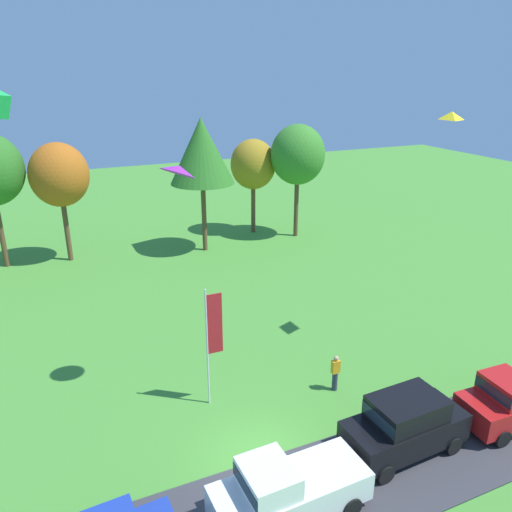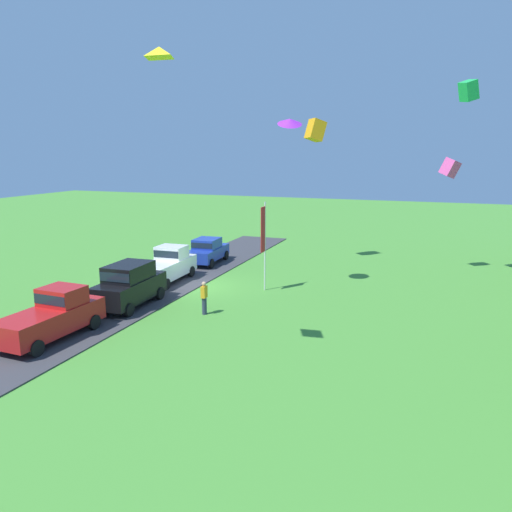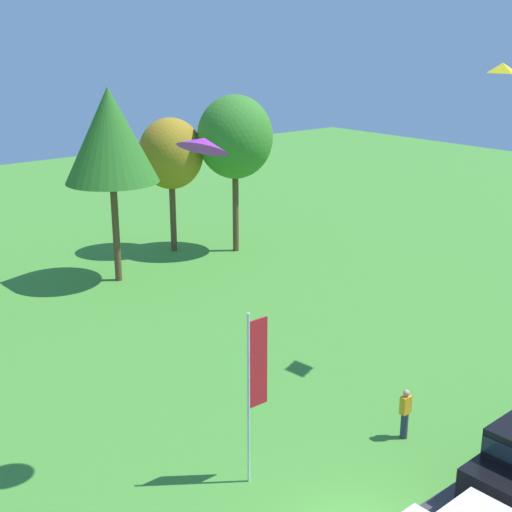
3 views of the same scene
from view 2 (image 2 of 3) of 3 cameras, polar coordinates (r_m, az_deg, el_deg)
The scene contains 13 objects.
ground_plane at distance 30.68m, azimuth -6.13°, elevation -3.52°, with size 120.00×120.00×0.00m, color #478E33.
pavement_strip at distance 31.74m, azimuth -9.90°, elevation -3.05°, with size 36.00×4.40×0.06m, color #38383D.
car_sedan_near_entrance at distance 36.63m, azimuth -5.58°, elevation 0.69°, with size 4.51×2.18×1.84m.
car_pickup_by_flagpole at distance 31.92m, azimuth -10.09°, elevation -0.99°, with size 5.06×2.17×2.14m.
car_suv_mid_row at distance 27.17m, azimuth -14.27°, elevation -3.02°, with size 4.67×2.18×2.28m.
car_pickup_far_end at distance 23.70m, azimuth -22.16°, elevation -6.21°, with size 5.07×2.21×2.14m.
person_beside_suv at distance 25.36m, azimuth -5.94°, elevation -4.76°, with size 0.36×0.24×1.71m.
flag_banner at distance 28.88m, azimuth 0.87°, elevation 2.37°, with size 0.71×0.08×5.27m.
kite_box_low_drifter at distance 35.65m, azimuth 21.29°, elevation 9.37°, with size 0.78×0.78×1.10m, color #EA4C9E.
kite_box_over_trees at distance 33.85m, azimuth 23.12°, elevation 16.99°, with size 0.81×0.81×1.13m, color green.
kite_box_mid_center at distance 36.66m, azimuth 6.82°, elevation 14.08°, with size 0.99×0.99×1.39m, color orange.
kite_delta_high_left at distance 28.77m, azimuth 3.89°, elevation 15.09°, with size 1.38×1.38×0.30m, color purple.
kite_diamond_trailing_tail at distance 18.14m, azimuth -11.02°, elevation 21.90°, with size 1.08×0.82×0.35m, color yellow.
Camera 2 is at (26.43, 13.30, 8.10)m, focal length 35.00 mm.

